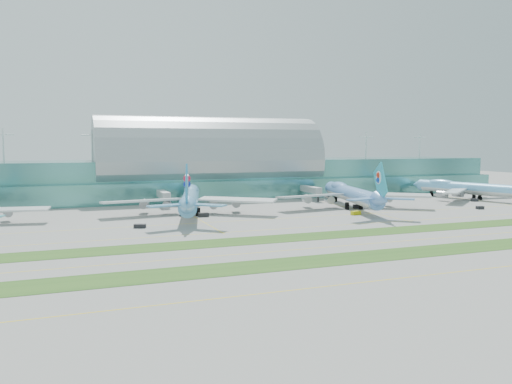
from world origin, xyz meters
name	(u,v)px	position (x,y,z in m)	size (l,w,h in m)	color
ground	(319,237)	(0.00, 0.00, 0.00)	(700.00, 700.00, 0.00)	gray
terminal	(209,170)	(0.01, 128.79, 14.23)	(340.00, 69.10, 36.00)	#3D7A75
grass_strip_near	(371,256)	(0.00, -28.00, 0.04)	(420.00, 12.00, 0.08)	#2D591E
grass_strip_far	(316,236)	(0.00, 2.00, 0.04)	(420.00, 12.00, 0.08)	#2D591E
taxiline_a	(423,276)	(0.00, -48.00, 0.01)	(420.00, 0.35, 0.01)	yellow
taxiline_b	(342,246)	(0.00, -14.00, 0.01)	(420.00, 0.35, 0.01)	yellow
taxiline_c	(294,228)	(0.00, 18.00, 0.01)	(420.00, 0.35, 0.01)	yellow
taxiline_d	(270,219)	(0.00, 40.00, 0.01)	(420.00, 0.35, 0.01)	yellow
airliner_b	(190,198)	(-25.32, 63.56, 6.75)	(67.80, 78.32, 21.87)	#60A4D3
airliner_c	(351,193)	(46.23, 58.00, 6.72)	(67.93, 78.32, 21.80)	#6397DB
airliner_d	(470,188)	(122.26, 67.48, 6.13)	(60.89, 70.56, 19.86)	#71C1F8
gse_c	(140,226)	(-48.98, 36.37, 0.67)	(3.94, 1.95, 1.34)	black
gse_d	(203,215)	(-22.17, 54.45, 0.80)	(4.02, 1.91, 1.60)	black
gse_e	(356,213)	(36.83, 38.58, 0.77)	(4.09, 1.80, 1.54)	#C3BC0B
gse_f	(358,206)	(48.66, 56.15, 0.86)	(4.03, 1.85, 1.71)	black
gse_g	(480,208)	(97.41, 34.94, 0.69)	(3.17, 1.74, 1.37)	black
gse_h	(474,200)	(117.80, 59.21, 0.71)	(3.28, 1.70, 1.42)	black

